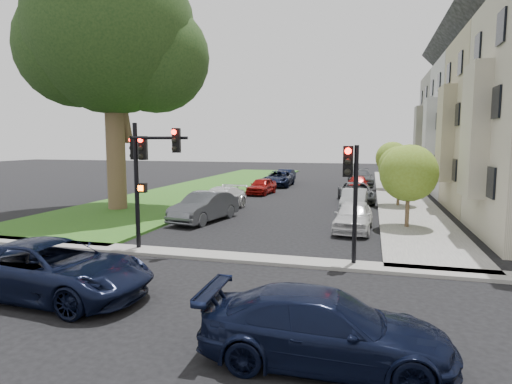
% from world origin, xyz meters
% --- Properties ---
extents(ground, '(140.00, 140.00, 0.00)m').
position_xyz_m(ground, '(0.00, 0.00, 0.00)').
color(ground, black).
rests_on(ground, ground).
extents(grass_strip, '(8.00, 44.00, 0.12)m').
position_xyz_m(grass_strip, '(-9.00, 24.00, 0.06)').
color(grass_strip, '#295621').
rests_on(grass_strip, ground).
extents(sidewalk_right, '(3.50, 44.00, 0.12)m').
position_xyz_m(sidewalk_right, '(6.75, 24.00, 0.06)').
color(sidewalk_right, slate).
rests_on(sidewalk_right, ground).
extents(sidewalk_cross, '(60.00, 1.00, 0.12)m').
position_xyz_m(sidewalk_cross, '(0.00, 2.00, 0.06)').
color(sidewalk_cross, slate).
rests_on(sidewalk_cross, ground).
extents(house_c, '(7.70, 7.55, 15.97)m').
position_xyz_m(house_c, '(12.45, 23.00, 6.93)').
color(house_c, silver).
rests_on(house_c, ground).
extents(house_d, '(7.70, 7.55, 15.97)m').
position_xyz_m(house_d, '(12.45, 30.50, 6.93)').
color(house_d, '#766F59').
rests_on(house_d, ground).
extents(eucalyptus, '(10.62, 9.64, 15.05)m').
position_xyz_m(eucalyptus, '(-9.97, 10.28, 10.28)').
color(eucalyptus, brown).
rests_on(eucalyptus, ground).
extents(small_tree_a, '(2.62, 2.62, 3.93)m').
position_xyz_m(small_tree_a, '(6.20, 8.94, 2.61)').
color(small_tree_a, brown).
rests_on(small_tree_a, ground).
extents(small_tree_b, '(2.53, 2.53, 3.79)m').
position_xyz_m(small_tree_b, '(6.20, 15.93, 2.52)').
color(small_tree_b, brown).
rests_on(small_tree_b, ground).
extents(small_tree_c, '(2.69, 2.69, 4.04)m').
position_xyz_m(small_tree_c, '(6.20, 25.55, 2.69)').
color(small_tree_c, brown).
rests_on(small_tree_c, ground).
extents(traffic_signal_main, '(2.31, 0.66, 4.73)m').
position_xyz_m(traffic_signal_main, '(-3.43, 2.23, 3.26)').
color(traffic_signal_main, black).
rests_on(traffic_signal_main, ground).
extents(traffic_signal_secondary, '(0.49, 0.39, 3.94)m').
position_xyz_m(traffic_signal_secondary, '(3.93, 2.19, 2.75)').
color(traffic_signal_secondary, black).
rests_on(traffic_signal_secondary, ground).
extents(car_cross_near, '(5.49, 2.76, 1.49)m').
position_xyz_m(car_cross_near, '(-3.44, -2.69, 0.75)').
color(car_cross_near, black).
rests_on(car_cross_near, ground).
extents(car_cross_far, '(4.66, 1.99, 1.34)m').
position_xyz_m(car_cross_far, '(3.79, -4.24, 0.67)').
color(car_cross_far, black).
rests_on(car_cross_far, ground).
extents(car_parked_0, '(1.80, 4.07, 1.36)m').
position_xyz_m(car_parked_0, '(3.81, 7.91, 0.68)').
color(car_parked_0, silver).
rests_on(car_parked_0, ground).
extents(car_parked_1, '(1.52, 3.93, 1.28)m').
position_xyz_m(car_parked_1, '(3.62, 13.74, 0.64)').
color(car_parked_1, '#999BA0').
rests_on(car_parked_1, ground).
extents(car_parked_2, '(2.76, 4.99, 1.32)m').
position_xyz_m(car_parked_2, '(3.59, 17.47, 0.66)').
color(car_parked_2, '#3F4247').
rests_on(car_parked_2, ground).
extents(car_parked_3, '(1.84, 4.05, 1.35)m').
position_xyz_m(car_parked_3, '(3.52, 23.98, 0.67)').
color(car_parked_3, maroon).
rests_on(car_parked_3, ground).
extents(car_parked_4, '(2.61, 5.43, 1.53)m').
position_xyz_m(car_parked_4, '(3.59, 28.72, 0.76)').
color(car_parked_4, '#3F4247').
rests_on(car_parked_4, ground).
extents(car_parked_5, '(2.42, 4.76, 1.50)m').
position_xyz_m(car_parked_5, '(-3.62, 8.33, 0.75)').
color(car_parked_5, '#3F4247').
rests_on(car_parked_5, ground).
extents(car_parked_6, '(2.31, 4.88, 1.37)m').
position_xyz_m(car_parked_6, '(-3.99, 11.75, 0.69)').
color(car_parked_6, silver).
rests_on(car_parked_6, ground).
extents(car_parked_7, '(1.86, 3.86, 1.27)m').
position_xyz_m(car_parked_7, '(-3.60, 20.06, 0.64)').
color(car_parked_7, maroon).
rests_on(car_parked_7, ground).
extents(car_parked_8, '(2.49, 5.14, 1.41)m').
position_xyz_m(car_parked_8, '(-3.59, 26.20, 0.70)').
color(car_parked_8, black).
rests_on(car_parked_8, ground).
extents(car_parked_9, '(1.53, 3.98, 1.29)m').
position_xyz_m(car_parked_9, '(-3.73, 30.00, 0.65)').
color(car_parked_9, black).
rests_on(car_parked_9, ground).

